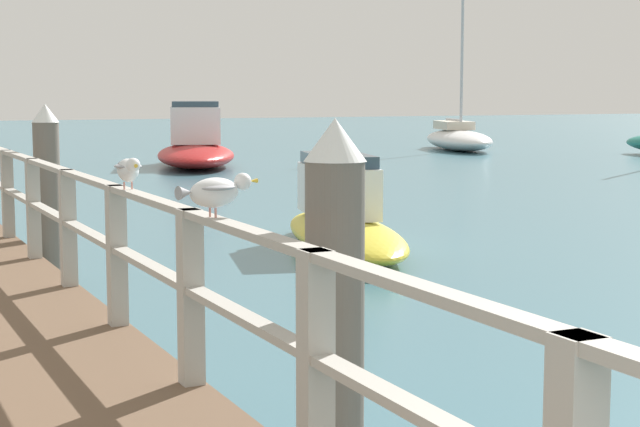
# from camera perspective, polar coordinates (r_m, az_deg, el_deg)

# --- Properties ---
(pier_railing) EXTENTS (0.12, 22.38, 0.96)m
(pier_railing) POSITION_cam_1_polar(r_m,az_deg,el_deg) (11.75, -17.02, 1.63)
(pier_railing) COLOR #B2ADA3
(pier_railing) RESTS_ON pier_deck
(dock_piling_near) EXTENTS (0.29, 0.29, 1.93)m
(dock_piling_near) POSITION_cam_1_polar(r_m,az_deg,el_deg) (4.84, 0.83, -6.03)
(dock_piling_near) COLOR #6B6056
(dock_piling_near) RESTS_ON ground_plane
(dock_piling_far) EXTENTS (0.29, 0.29, 1.93)m
(dock_piling_far) POSITION_cam_1_polar(r_m,az_deg,el_deg) (11.54, -14.93, 1.18)
(dock_piling_far) COLOR #6B6056
(dock_piling_far) RESTS_ON ground_plane
(seagull_foreground) EXTENTS (0.47, 0.23, 0.21)m
(seagull_foreground) POSITION_cam_1_polar(r_m,az_deg,el_deg) (5.14, -5.83, 1.28)
(seagull_foreground) COLOR white
(seagull_foreground) RESTS_ON pier_railing
(seagull_background) EXTENTS (0.19, 0.48, 0.21)m
(seagull_background) POSITION_cam_1_polar(r_m,az_deg,el_deg) (6.70, -10.63, 2.46)
(seagull_background) COLOR white
(seagull_background) RESTS_ON pier_railing
(boat_2) EXTENTS (3.87, 6.36, 1.82)m
(boat_2) POSITION_cam_1_polar(r_m,az_deg,el_deg) (28.98, -6.94, 3.82)
(boat_2) COLOR red
(boat_2) RESTS_ON ground_plane
(boat_5) EXTENTS (2.30, 4.53, 1.24)m
(boat_5) POSITION_cam_1_polar(r_m,az_deg,el_deg) (13.45, 1.26, -0.25)
(boat_5) COLOR gold
(boat_5) RESTS_ON ground_plane
(boat_6) EXTENTS (3.54, 6.09, 8.15)m
(boat_6) POSITION_cam_1_polar(r_m,az_deg,el_deg) (37.23, 7.70, 4.19)
(boat_6) COLOR white
(boat_6) RESTS_ON ground_plane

